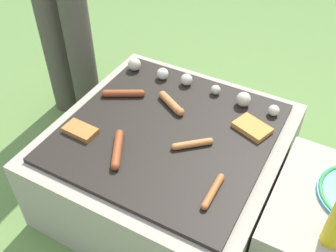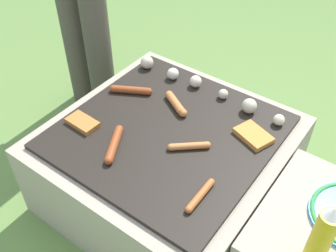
{
  "view_description": "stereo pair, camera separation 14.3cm",
  "coord_description": "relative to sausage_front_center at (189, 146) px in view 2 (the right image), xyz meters",
  "views": [
    {
      "loc": [
        0.51,
        -0.93,
        1.34
      ],
      "look_at": [
        0.0,
        0.0,
        0.38
      ],
      "focal_mm": 42.0,
      "sensor_mm": 36.0,
      "label": 1
    },
    {
      "loc": [
        0.63,
        -0.86,
        1.34
      ],
      "look_at": [
        0.0,
        0.0,
        0.38
      ],
      "focal_mm": 42.0,
      "sensor_mm": 36.0,
      "label": 2
    }
  ],
  "objects": [
    {
      "name": "bread_slice_right",
      "position": [
        0.15,
        0.18,
        -0.0
      ],
      "size": [
        0.15,
        0.13,
        0.02
      ],
      "color": "#D18438",
      "rests_on": "grill"
    },
    {
      "name": "sausage_back_center",
      "position": [
        -0.21,
        -0.15,
        0.0
      ],
      "size": [
        0.1,
        0.17,
        0.03
      ],
      "color": "#93421E",
      "rests_on": "grill"
    },
    {
      "name": "sausage_front_center",
      "position": [
        0.0,
        0.0,
        0.0
      ],
      "size": [
        0.12,
        0.11,
        0.02
      ],
      "color": "#C6753D",
      "rests_on": "grill"
    },
    {
      "name": "mushroom_row",
      "position": [
        -0.15,
        0.31,
        0.01
      ],
      "size": [
        0.68,
        0.07,
        0.06
      ],
      "color": "beige",
      "rests_on": "grill"
    },
    {
      "name": "sausage_mid_right",
      "position": [
        -0.17,
        0.16,
        0.0
      ],
      "size": [
        0.14,
        0.09,
        0.03
      ],
      "color": "#C6753D",
      "rests_on": "grill"
    },
    {
      "name": "sausage_front_left",
      "position": [
        -0.37,
        0.13,
        0.0
      ],
      "size": [
        0.16,
        0.1,
        0.03
      ],
      "color": "#93421E",
      "rests_on": "grill"
    },
    {
      "name": "condiment_bottle",
      "position": [
        0.5,
        -0.15,
        0.1
      ],
      "size": [
        0.06,
        0.06,
        0.23
      ],
      "color": "gold",
      "rests_on": "side_ledge"
    },
    {
      "name": "bread_slice_left",
      "position": [
        -0.39,
        -0.13,
        -0.0
      ],
      "size": [
        0.12,
        0.07,
        0.02
      ],
      "color": "#B27033",
      "rests_on": "grill"
    },
    {
      "name": "sausage_back_left",
      "position": [
        0.15,
        -0.16,
        -0.0
      ],
      "size": [
        0.02,
        0.15,
        0.02
      ],
      "color": "#B7602D",
      "rests_on": "grill"
    },
    {
      "name": "ground_plane",
      "position": [
        -0.12,
        0.03,
        -0.37
      ],
      "size": [
        14.0,
        14.0,
        0.0
      ],
      "primitive_type": "plane",
      "color": "#608442"
    },
    {
      "name": "grill",
      "position": [
        -0.12,
        0.03,
        -0.2
      ],
      "size": [
        0.83,
        0.83,
        0.36
      ],
      "color": "#A89E8C",
      "rests_on": "ground_plane"
    }
  ]
}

